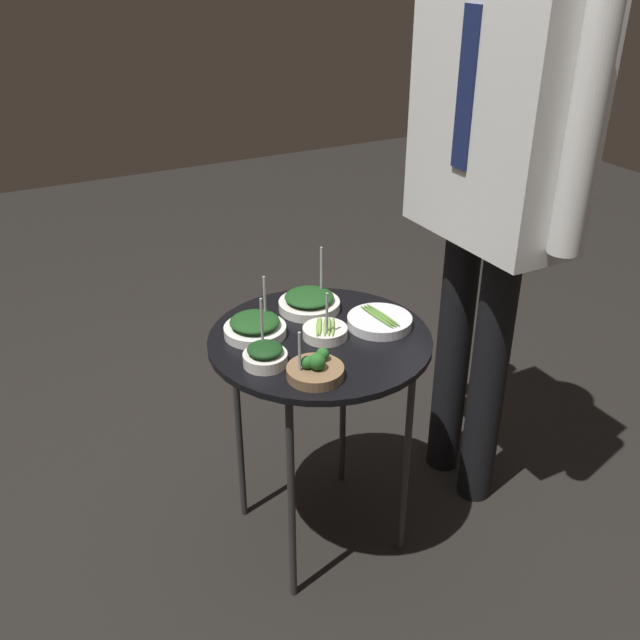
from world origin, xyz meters
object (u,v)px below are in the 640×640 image
(serving_cart, at_px, (320,356))
(bowl_spinach_mid_right, at_px, (265,355))
(bowl_broccoli_back_left, at_px, (315,369))
(bowl_asparagus_mid_left, at_px, (380,321))
(bowl_spinach_front_center, at_px, (255,327))
(bowl_spinach_back_right, at_px, (309,302))
(waiter_figure, at_px, (495,149))
(bowl_asparagus_front_left, at_px, (325,331))

(serving_cart, distance_m, bowl_spinach_mid_right, 0.21)
(bowl_broccoli_back_left, xyz_separation_m, bowl_asparagus_mid_left, (-0.14, 0.27, -0.01))
(bowl_spinach_mid_right, relative_size, bowl_broccoli_back_left, 1.20)
(bowl_broccoli_back_left, height_order, bowl_spinach_front_center, bowl_spinach_front_center)
(bowl_asparagus_mid_left, relative_size, bowl_spinach_front_center, 1.06)
(bowl_spinach_back_right, height_order, waiter_figure, waiter_figure)
(bowl_asparagus_mid_left, bearing_deg, bowl_spinach_front_center, -109.59)
(serving_cart, bearing_deg, waiter_figure, 90.46)
(bowl_asparagus_mid_left, height_order, waiter_figure, waiter_figure)
(bowl_spinach_front_center, bearing_deg, serving_cart, 58.55)
(bowl_asparagus_front_left, bearing_deg, bowl_spinach_mid_right, -75.38)
(bowl_spinach_front_center, xyz_separation_m, waiter_figure, (0.09, 0.68, 0.41))
(bowl_asparagus_front_left, distance_m, bowl_spinach_front_center, 0.19)
(bowl_asparagus_mid_left, bearing_deg, bowl_spinach_mid_right, -84.30)
(serving_cart, distance_m, bowl_broccoli_back_left, 0.21)
(bowl_spinach_back_right, distance_m, bowl_asparagus_mid_left, 0.22)
(bowl_spinach_mid_right, xyz_separation_m, bowl_spinach_back_right, (-0.21, 0.23, -0.00))
(bowl_spinach_mid_right, distance_m, bowl_asparagus_mid_left, 0.36)
(serving_cart, height_order, bowl_asparagus_mid_left, bowl_asparagus_mid_left)
(bowl_spinach_back_right, relative_size, waiter_figure, 0.10)
(bowl_spinach_back_right, height_order, bowl_spinach_front_center, bowl_spinach_back_right)
(bowl_asparagus_front_left, distance_m, bowl_broccoli_back_left, 0.19)
(bowl_asparagus_front_left, xyz_separation_m, bowl_broccoli_back_left, (0.16, -0.11, 0.00))
(bowl_asparagus_front_left, xyz_separation_m, bowl_spinach_back_right, (-0.16, 0.04, 0.01))
(bowl_asparagus_mid_left, bearing_deg, serving_cart, -97.74)
(bowl_spinach_back_right, xyz_separation_m, bowl_asparagus_mid_left, (0.18, 0.12, -0.01))
(bowl_asparagus_mid_left, bearing_deg, bowl_broccoli_back_left, -62.20)
(bowl_asparagus_front_left, height_order, bowl_spinach_back_right, bowl_spinach_back_right)
(bowl_asparagus_front_left, bearing_deg, bowl_spinach_back_right, 167.35)
(bowl_spinach_mid_right, xyz_separation_m, waiter_figure, (-0.06, 0.72, 0.41))
(bowl_spinach_front_center, relative_size, waiter_figure, 0.09)
(bowl_broccoli_back_left, bearing_deg, waiter_figure, 105.06)
(bowl_asparagus_front_left, xyz_separation_m, bowl_asparagus_mid_left, (0.02, 0.16, -0.00))
(serving_cart, bearing_deg, bowl_spinach_mid_right, -72.35)
(bowl_spinach_mid_right, distance_m, bowl_asparagus_front_left, 0.20)
(bowl_asparagus_front_left, xyz_separation_m, waiter_figure, (-0.01, 0.52, 0.42))
(bowl_broccoli_back_left, bearing_deg, bowl_spinach_back_right, 155.05)
(waiter_figure, bearing_deg, bowl_broccoli_back_left, -74.94)
(bowl_spinach_mid_right, height_order, waiter_figure, waiter_figure)
(bowl_spinach_front_center, bearing_deg, bowl_asparagus_mid_left, 70.41)
(bowl_asparagus_front_left, distance_m, waiter_figure, 0.67)
(bowl_spinach_back_right, relative_size, bowl_asparagus_mid_left, 1.00)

